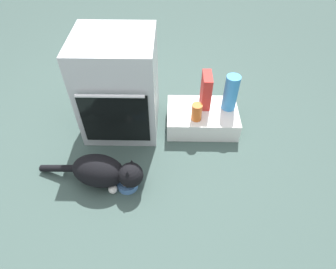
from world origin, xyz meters
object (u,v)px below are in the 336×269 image
at_px(oven, 119,86).
at_px(cereal_box, 206,90).
at_px(cat, 104,172).
at_px(water_bottle, 231,93).
at_px(sauce_jar, 197,112).
at_px(pantry_cabinet, 202,118).
at_px(food_bowl, 128,184).

bearing_deg(oven, cereal_box, 6.32).
distance_m(cat, water_bottle, 1.12).
xyz_separation_m(water_bottle, sauce_jar, (-0.27, -0.14, -0.08)).
relative_size(pantry_cabinet, sauce_jar, 4.08).
bearing_deg(cat, water_bottle, 45.73).
relative_size(food_bowl, cereal_box, 0.51).
relative_size(food_bowl, sauce_jar, 1.01).
bearing_deg(sauce_jar, cereal_box, 66.62).
distance_m(cat, sauce_jar, 0.82).
distance_m(pantry_cabinet, water_bottle, 0.31).
bearing_deg(cat, oven, 96.36).
distance_m(oven, food_bowl, 0.73).
bearing_deg(water_bottle, cat, -145.08).
height_order(water_bottle, cereal_box, water_bottle).
height_order(water_bottle, sauce_jar, water_bottle).
bearing_deg(cereal_box, oven, -173.68).
bearing_deg(water_bottle, pantry_cabinet, -168.81).
xyz_separation_m(pantry_cabinet, cereal_box, (0.02, 0.08, 0.22)).
height_order(oven, sauce_jar, oven).
relative_size(food_bowl, cat, 0.18).
bearing_deg(food_bowl, sauce_jar, 46.83).
bearing_deg(oven, food_bowl, -80.67).
distance_m(cereal_box, sauce_jar, 0.21).
distance_m(oven, cat, 0.66).
relative_size(pantry_cabinet, food_bowl, 4.02).
height_order(oven, pantry_cabinet, oven).
bearing_deg(water_bottle, oven, -177.88).
relative_size(oven, water_bottle, 2.60).
distance_m(oven, water_bottle, 0.86).
height_order(pantry_cabinet, water_bottle, water_bottle).
relative_size(pantry_cabinet, water_bottle, 1.90).
distance_m(pantry_cabinet, food_bowl, 0.83).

